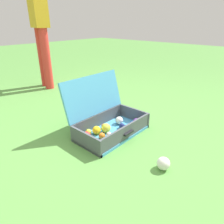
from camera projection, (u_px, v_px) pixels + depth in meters
name	position (u px, v px, depth m)	size (l,w,h in m)	color
ground_plane	(108.00, 136.00, 1.80)	(16.00, 16.00, 0.00)	#569342
open_suitcase	(107.00, 121.00, 1.83)	(0.65, 0.48, 0.49)	#4799C6
stray_ball_on_grass	(163.00, 163.00, 1.39)	(0.09, 0.09, 0.09)	white
bystander_person	(39.00, 19.00, 2.76)	(0.25, 0.35, 1.66)	red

